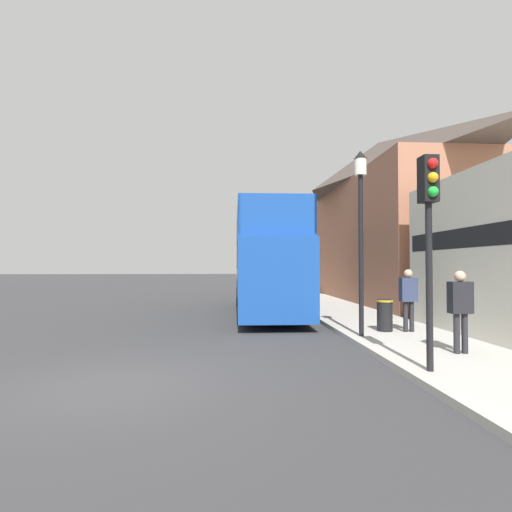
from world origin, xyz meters
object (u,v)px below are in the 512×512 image
(tour_bus, at_px, (266,269))
(pedestrian_nearest, at_px, (460,304))
(pedestrian_second, at_px, (408,294))
(lamp_post_second, at_px, (311,229))
(traffic_signal, at_px, (429,213))
(litter_bin, at_px, (385,314))
(parked_car_ahead_of_bus, at_px, (264,287))
(lamp_post_nearest, at_px, (361,209))

(tour_bus, bearing_deg, pedestrian_nearest, -67.17)
(pedestrian_second, bearing_deg, lamp_post_second, 102.98)
(pedestrian_nearest, height_order, traffic_signal, traffic_signal)
(pedestrian_nearest, relative_size, pedestrian_second, 1.00)
(pedestrian_nearest, height_order, litter_bin, pedestrian_nearest)
(pedestrian_second, distance_m, lamp_post_second, 7.13)
(parked_car_ahead_of_bus, xyz_separation_m, lamp_post_nearest, (1.44, -14.03, 2.88))
(pedestrian_nearest, distance_m, litter_bin, 3.11)
(pedestrian_nearest, distance_m, lamp_post_second, 9.76)
(pedestrian_nearest, height_order, pedestrian_second, pedestrian_second)
(litter_bin, bearing_deg, traffic_signal, -101.53)
(parked_car_ahead_of_bus, relative_size, lamp_post_nearest, 0.89)
(lamp_post_second, bearing_deg, pedestrian_nearest, -81.73)
(parked_car_ahead_of_bus, height_order, pedestrian_second, pedestrian_second)
(pedestrian_second, height_order, traffic_signal, traffic_signal)
(pedestrian_second, bearing_deg, lamp_post_nearest, -159.10)
(tour_bus, relative_size, litter_bin, 10.68)
(pedestrian_nearest, distance_m, traffic_signal, 2.64)
(parked_car_ahead_of_bus, height_order, lamp_post_nearest, lamp_post_nearest)
(tour_bus, bearing_deg, lamp_post_nearest, -71.57)
(parked_car_ahead_of_bus, height_order, litter_bin, parked_car_ahead_of_bus)
(lamp_post_nearest, bearing_deg, traffic_signal, -88.99)
(tour_bus, distance_m, parked_car_ahead_of_bus, 7.84)
(pedestrian_second, bearing_deg, tour_bus, 122.37)
(lamp_post_nearest, xyz_separation_m, lamp_post_second, (0.09, 7.13, 0.09))
(parked_car_ahead_of_bus, xyz_separation_m, litter_bin, (2.40, -13.25, -0.08))
(parked_car_ahead_of_bus, relative_size, lamp_post_second, 0.87)
(lamp_post_second, xyz_separation_m, litter_bin, (0.86, -6.34, -3.05))
(pedestrian_second, height_order, lamp_post_second, lamp_post_second)
(tour_bus, distance_m, pedestrian_second, 6.78)
(parked_car_ahead_of_bus, distance_m, lamp_post_nearest, 14.40)
(lamp_post_second, bearing_deg, litter_bin, -82.24)
(tour_bus, height_order, lamp_post_nearest, lamp_post_nearest)
(pedestrian_nearest, bearing_deg, litter_bin, 99.34)
(traffic_signal, bearing_deg, lamp_post_second, 89.84)
(traffic_signal, bearing_deg, litter_bin, 78.47)
(parked_car_ahead_of_bus, bearing_deg, litter_bin, -82.45)
(pedestrian_nearest, relative_size, lamp_post_second, 0.35)
(litter_bin, bearing_deg, pedestrian_second, -15.28)
(tour_bus, distance_m, lamp_post_second, 2.88)
(parked_car_ahead_of_bus, xyz_separation_m, traffic_signal, (1.50, -17.63, 2.29))
(tour_bus, bearing_deg, traffic_signal, -77.44)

